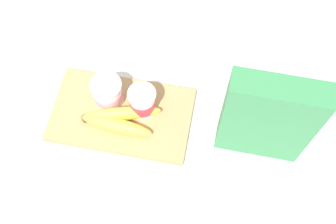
{
  "coord_description": "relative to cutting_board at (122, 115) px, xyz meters",
  "views": [
    {
      "loc": [
        0.2,
        -0.42,
        0.94
      ],
      "look_at": [
        0.12,
        0.0,
        0.07
      ],
      "focal_mm": 44.35,
      "sensor_mm": 36.0,
      "label": 1
    }
  ],
  "objects": [
    {
      "name": "banana_bunch",
      "position": [
        0.01,
        -0.03,
        0.03
      ],
      "size": [
        0.19,
        0.1,
        0.04
      ],
      "color": "yellow",
      "rests_on": "cutting_board"
    },
    {
      "name": "cutting_board",
      "position": [
        0.0,
        0.0,
        0.0
      ],
      "size": [
        0.34,
        0.2,
        0.02
      ],
      "primitive_type": "cube",
      "color": "tan",
      "rests_on": "ground_plane"
    },
    {
      "name": "yogurt_cup_front",
      "position": [
        -0.04,
        0.03,
        0.05
      ],
      "size": [
        0.08,
        0.08,
        0.08
      ],
      "color": "white",
      "rests_on": "cutting_board"
    },
    {
      "name": "cereal_box",
      "position": [
        0.33,
        -0.01,
        0.13
      ],
      "size": [
        0.19,
        0.06,
        0.28
      ],
      "primitive_type": "cube",
      "rotation": [
        0.0,
        0.0,
        -0.01
      ],
      "color": "#38844C",
      "rests_on": "ground_plane"
    },
    {
      "name": "yogurt_cup_back",
      "position": [
        0.05,
        0.02,
        0.05
      ],
      "size": [
        0.07,
        0.07,
        0.08
      ],
      "color": "white",
      "rests_on": "cutting_board"
    },
    {
      "name": "ground_plane",
      "position": [
        0.0,
        0.0,
        -0.01
      ],
      "size": [
        2.4,
        2.4,
        0.0
      ],
      "primitive_type": "plane",
      "color": "silver"
    }
  ]
}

